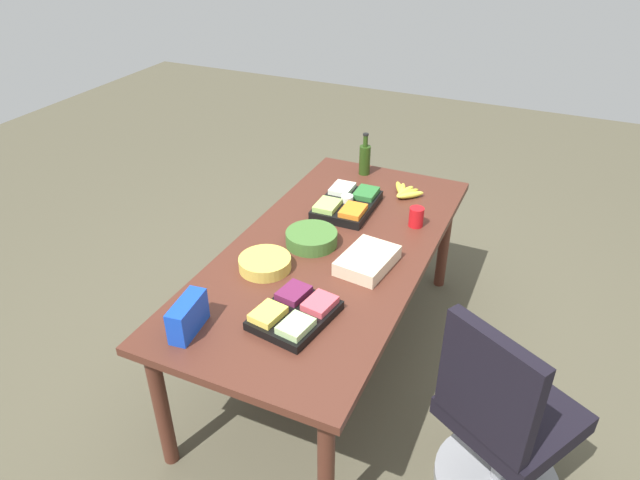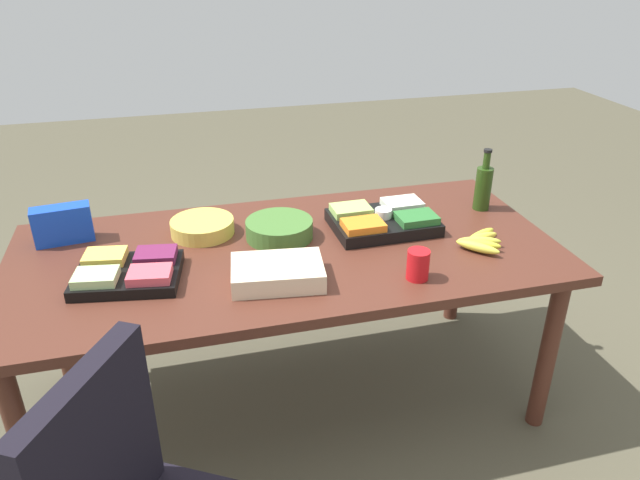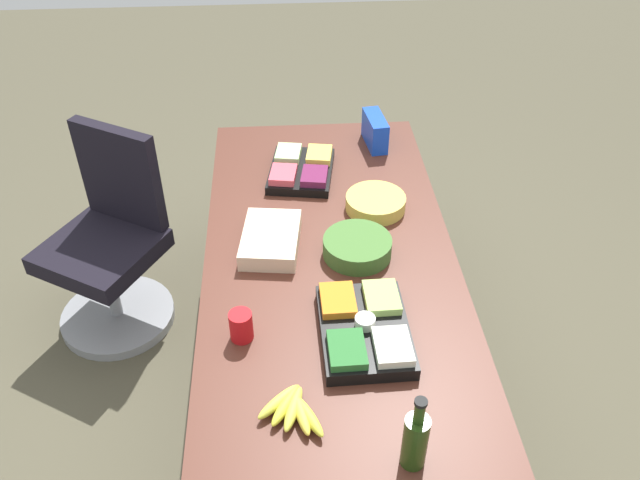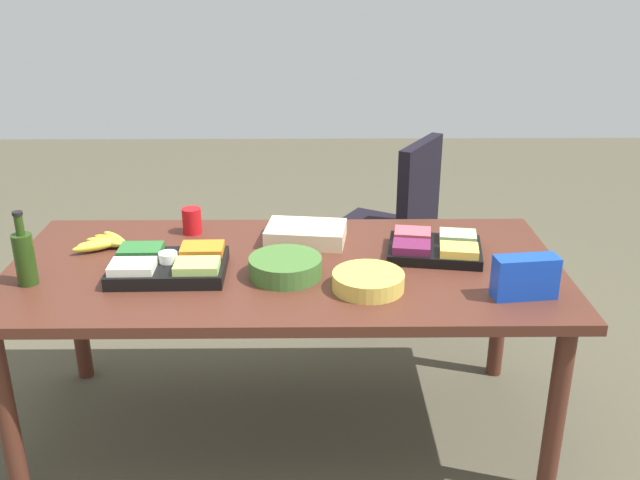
% 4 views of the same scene
% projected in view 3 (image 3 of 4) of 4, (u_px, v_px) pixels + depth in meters
% --- Properties ---
extents(ground_plane, '(10.00, 10.00, 0.00)m').
position_uv_depth(ground_plane, '(329.00, 379.00, 3.07)').
color(ground_plane, '#4F4B39').
extents(conference_table, '(2.11, 0.99, 0.75)m').
position_uv_depth(conference_table, '(330.00, 271.00, 2.65)').
color(conference_table, '#4E261B').
rests_on(conference_table, ground).
extents(office_chair, '(0.66, 0.66, 0.99)m').
position_uv_depth(office_chair, '(111.00, 255.00, 3.17)').
color(office_chair, gray).
rests_on(office_chair, ground).
extents(wine_bottle, '(0.08, 0.08, 0.28)m').
position_uv_depth(wine_bottle, '(415.00, 439.00, 1.83)').
color(wine_bottle, '#243D12').
rests_on(wine_bottle, conference_table).
extents(chip_bowl, '(0.29, 0.29, 0.06)m').
position_uv_depth(chip_bowl, '(376.00, 203.00, 2.83)').
color(chip_bowl, gold).
rests_on(chip_bowl, conference_table).
extents(veggie_tray, '(0.43, 0.31, 0.09)m').
position_uv_depth(veggie_tray, '(365.00, 328.00, 2.25)').
color(veggie_tray, black).
rests_on(veggie_tray, conference_table).
extents(fruit_platter, '(0.40, 0.33, 0.07)m').
position_uv_depth(fruit_platter, '(301.00, 169.00, 3.04)').
color(fruit_platter, black).
rests_on(fruit_platter, conference_table).
extents(salad_bowl, '(0.33, 0.33, 0.07)m').
position_uv_depth(salad_bowl, '(357.00, 247.00, 2.59)').
color(salad_bowl, '#406C2D').
rests_on(salad_bowl, conference_table).
extents(red_solo_cup, '(0.09, 0.09, 0.11)m').
position_uv_depth(red_solo_cup, '(241.00, 326.00, 2.24)').
color(red_solo_cup, red).
rests_on(red_solo_cup, conference_table).
extents(sheet_cake, '(0.34, 0.26, 0.07)m').
position_uv_depth(sheet_cake, '(271.00, 239.00, 2.63)').
color(sheet_cake, beige).
rests_on(sheet_cake, conference_table).
extents(chip_bag_blue, '(0.23, 0.11, 0.15)m').
position_uv_depth(chip_bag_blue, '(375.00, 131.00, 3.22)').
color(chip_bag_blue, blue).
rests_on(chip_bag_blue, conference_table).
extents(banana_bunch, '(0.21, 0.22, 0.04)m').
position_uv_depth(banana_bunch, '(293.00, 409.00, 2.01)').
color(banana_bunch, '#D4D141').
rests_on(banana_bunch, conference_table).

